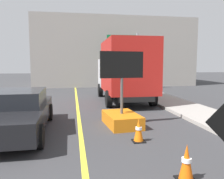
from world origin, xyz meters
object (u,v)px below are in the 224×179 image
Objects in this scene: box_truck at (125,70)px; highway_guide_sign at (128,51)px; arrow_board_trailer at (122,113)px; pickup_car at (17,112)px; traffic_cone_mid_lane at (139,130)px; traffic_cone_near_sign at (186,163)px.

highway_guide_sign reaches higher than box_truck.
arrow_board_trailer reaches higher than pickup_car.
arrow_board_trailer reaches higher than traffic_cone_mid_lane.
traffic_cone_mid_lane is at bearing -102.50° from highway_guide_sign.
traffic_cone_mid_lane is at bearing -99.49° from box_truck.
traffic_cone_mid_lane is (-3.03, -13.67, -3.08)m from highway_guide_sign.
pickup_car is (-4.86, -5.55, -1.21)m from box_truck.
traffic_cone_near_sign is at bearing -44.40° from pickup_car.
box_truck is at bearing -105.68° from highway_guide_sign.
arrow_board_trailer is 0.56× the size of pickup_car.
highway_guide_sign is at bearing 61.05° from pickup_car.
pickup_car is at bearing 135.60° from traffic_cone_near_sign.
box_truck reaches higher than arrow_board_trailer.
highway_guide_sign reaches higher than pickup_car.
box_truck is 9.04× the size of traffic_cone_near_sign.
traffic_cone_near_sign reaches higher than traffic_cone_mid_lane.
box_truck is 1.35× the size of pickup_car.
pickup_car is 6.71× the size of traffic_cone_near_sign.
box_truck reaches higher than traffic_cone_near_sign.
pickup_car is at bearing -118.95° from highway_guide_sign.
pickup_car is 4.00m from traffic_cone_mid_lane.
highway_guide_sign is (3.15, 11.87, 2.94)m from arrow_board_trailer.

